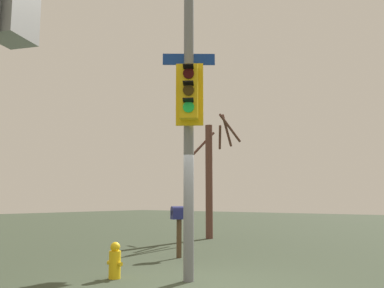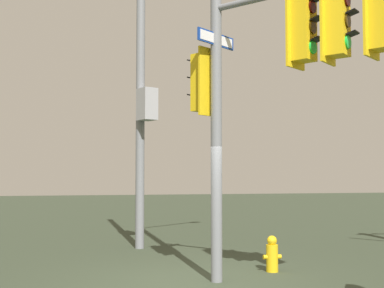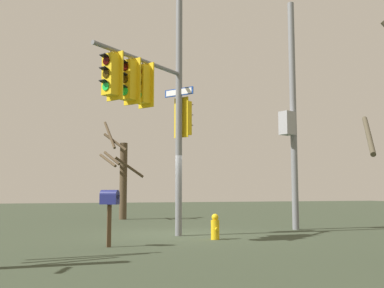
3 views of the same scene
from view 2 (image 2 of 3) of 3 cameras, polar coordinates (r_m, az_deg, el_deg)
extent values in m
plane|color=#333C2B|center=(10.05, 0.30, -14.66)|extent=(80.00, 80.00, 0.00)
cylinder|color=slate|center=(10.21, 2.62, 12.35)|extent=(0.21, 0.21, 9.47)
cube|color=yellow|center=(9.22, 12.02, 12.10)|extent=(0.47, 0.45, 1.10)
cube|color=yellow|center=(9.30, 11.09, 11.95)|extent=(0.48, 0.36, 1.30)
cylinder|color=#2F0403|center=(9.24, 12.91, 14.27)|extent=(0.20, 0.15, 0.22)
cylinder|color=#352504|center=(9.14, 12.94, 12.24)|extent=(0.20, 0.15, 0.22)
cube|color=black|center=(9.14, 13.36, 13.03)|extent=(0.26, 0.25, 0.06)
cylinder|color=#19D147|center=(9.06, 12.97, 10.17)|extent=(0.20, 0.15, 0.22)
cube|color=black|center=(9.05, 13.39, 10.96)|extent=(0.26, 0.25, 0.06)
cube|color=yellow|center=(8.98, 15.49, 12.56)|extent=(0.47, 0.46, 1.10)
cube|color=yellow|center=(9.04, 14.46, 12.44)|extent=(0.45, 0.40, 1.30)
cylinder|color=#2F0403|center=(9.02, 16.47, 14.75)|extent=(0.19, 0.17, 0.22)
cylinder|color=#352504|center=(8.93, 16.50, 12.68)|extent=(0.19, 0.17, 0.22)
cube|color=black|center=(8.94, 16.95, 13.47)|extent=(0.26, 0.26, 0.06)
cylinder|color=#19D147|center=(8.84, 16.54, 10.55)|extent=(0.19, 0.17, 0.22)
cube|color=black|center=(8.84, 16.99, 11.36)|extent=(0.26, 0.26, 0.06)
cube|color=yellow|center=(8.74, 19.86, 13.08)|extent=(0.47, 0.46, 1.10)
cube|color=yellow|center=(8.80, 18.80, 12.95)|extent=(0.47, 0.37, 1.30)
cube|color=yellow|center=(10.18, 1.14, 6.62)|extent=(0.47, 0.45, 1.10)
cube|color=yellow|center=(10.07, 1.86, 6.73)|extent=(0.49, 0.34, 1.30)
cylinder|color=#2F0403|center=(10.36, 0.46, 8.37)|extent=(0.20, 0.15, 0.22)
cube|color=black|center=(10.43, 0.16, 8.96)|extent=(0.26, 0.25, 0.06)
cylinder|color=#352504|center=(10.29, 0.46, 6.51)|extent=(0.20, 0.15, 0.22)
cube|color=black|center=(10.36, 0.16, 7.12)|extent=(0.26, 0.25, 0.06)
cylinder|color=#19D147|center=(10.24, 0.46, 4.64)|extent=(0.20, 0.15, 0.22)
cube|color=black|center=(10.31, 0.16, 5.26)|extent=(0.26, 0.25, 0.06)
cube|color=navy|center=(10.16, 2.62, 11.26)|extent=(0.88, 0.70, 0.24)
cube|color=white|center=(10.15, 2.70, 11.28)|extent=(0.79, 0.62, 0.18)
cylinder|color=slate|center=(14.40, -5.60, 5.73)|extent=(0.24, 0.24, 8.46)
cube|color=#99999E|center=(14.03, -4.89, 4.30)|extent=(0.55, 0.61, 0.85)
cylinder|color=yellow|center=(11.07, 8.67, -12.12)|extent=(0.24, 0.24, 0.55)
sphere|color=yellow|center=(11.02, 8.65, -10.29)|extent=(0.20, 0.20, 0.20)
cylinder|color=yellow|center=(11.11, 9.35, -11.93)|extent=(0.10, 0.09, 0.09)
cylinder|color=yellow|center=(11.01, 7.97, -12.02)|extent=(0.10, 0.09, 0.09)
camera|label=1|loc=(16.31, -21.57, -4.40)|focal=38.47mm
camera|label=3|loc=(17.17, 58.47, -3.72)|focal=42.17mm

